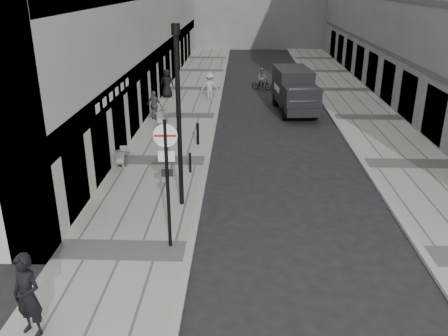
# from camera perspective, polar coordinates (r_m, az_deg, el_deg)

# --- Properties ---
(ground) EXTENTS (120.00, 120.00, 0.00)m
(ground) POSITION_cam_1_polar(r_m,az_deg,el_deg) (12.30, -5.59, -16.98)
(ground) COLOR black
(ground) RESTS_ON ground
(sidewalk) EXTENTS (4.00, 60.00, 0.12)m
(sidewalk) POSITION_cam_1_polar(r_m,az_deg,el_deg) (28.75, -5.00, 6.24)
(sidewalk) COLOR gray
(sidewalk) RESTS_ON ground
(far_sidewalk) EXTENTS (4.00, 60.00, 0.12)m
(far_sidewalk) POSITION_cam_1_polar(r_m,az_deg,el_deg) (29.51, 16.83, 5.79)
(far_sidewalk) COLOR gray
(far_sidewalk) RESTS_ON ground
(walking_man) EXTENTS (0.89, 0.75, 2.06)m
(walking_man) POSITION_cam_1_polar(r_m,az_deg,el_deg) (11.73, -22.58, -13.97)
(walking_man) COLOR black
(walking_man) RESTS_ON sidewalk
(sign_post) EXTENTS (0.68, 0.10, 3.98)m
(sign_post) POSITION_cam_1_polar(r_m,az_deg,el_deg) (13.63, -6.89, -0.01)
(sign_post) COLOR black
(sign_post) RESTS_ON sidewalk
(lamppost) EXTENTS (0.28, 0.28, 6.29)m
(lamppost) POSITION_cam_1_polar(r_m,az_deg,el_deg) (16.10, -5.49, 7.00)
(lamppost) COLOR black
(lamppost) RESTS_ON sidewalk
(bollard_near) EXTENTS (0.14, 0.14, 1.02)m
(bollard_near) POSITION_cam_1_polar(r_m,az_deg,el_deg) (23.31, -3.17, 4.06)
(bollard_near) COLOR black
(bollard_near) RESTS_ON sidewalk
(bollard_far) EXTENTS (0.11, 0.11, 0.82)m
(bollard_far) POSITION_cam_1_polar(r_m,az_deg,el_deg) (19.89, -4.10, 0.59)
(bollard_far) COLOR black
(bollard_far) RESTS_ON sidewalk
(panel_van) EXTENTS (2.54, 5.64, 2.57)m
(panel_van) POSITION_cam_1_polar(r_m,az_deg,el_deg) (29.91, 8.47, 9.43)
(panel_van) COLOR black
(panel_van) RESTS_ON ground
(cyclist) EXTENTS (1.58, 0.80, 1.63)m
(cyclist) POSITION_cam_1_polar(r_m,az_deg,el_deg) (36.06, 4.59, 10.35)
(cyclist) COLOR black
(cyclist) RESTS_ON ground
(pedestrian_a) EXTENTS (1.06, 0.76, 1.66)m
(pedestrian_a) POSITION_cam_1_polar(r_m,az_deg,el_deg) (27.85, -8.37, 7.48)
(pedestrian_a) COLOR #4D4D51
(pedestrian_a) RESTS_ON sidewalk
(pedestrian_b) EXTENTS (1.18, 0.68, 1.82)m
(pedestrian_b) POSITION_cam_1_polar(r_m,az_deg,el_deg) (32.29, -1.72, 9.79)
(pedestrian_b) COLOR #B1ABA4
(pedestrian_b) RESTS_ON sidewalk
(pedestrian_c) EXTENTS (1.00, 0.69, 1.94)m
(pedestrian_c) POSITION_cam_1_polar(r_m,az_deg,el_deg) (33.21, -6.89, 10.08)
(pedestrian_c) COLOR black
(pedestrian_c) RESTS_ON sidewalk
(cafe_table_near) EXTENTS (0.62, 1.40, 0.80)m
(cafe_table_near) POSITION_cam_1_polar(r_m,az_deg,el_deg) (26.49, -7.36, 5.84)
(cafe_table_near) COLOR #B9B9BC
(cafe_table_near) RESTS_ON sidewalk
(cafe_table_mid) EXTENTS (0.76, 1.71, 0.98)m
(cafe_table_mid) POSITION_cam_1_polar(r_m,az_deg,el_deg) (26.26, -7.44, 5.90)
(cafe_table_mid) COLOR #B4B4B6
(cafe_table_mid) RESTS_ON sidewalk
(cafe_table_far) EXTENTS (0.63, 1.43, 0.81)m
(cafe_table_far) POSITION_cam_1_polar(r_m,az_deg,el_deg) (20.94, -12.13, 1.25)
(cafe_table_far) COLOR #B6B6B9
(cafe_table_far) RESTS_ON sidewalk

